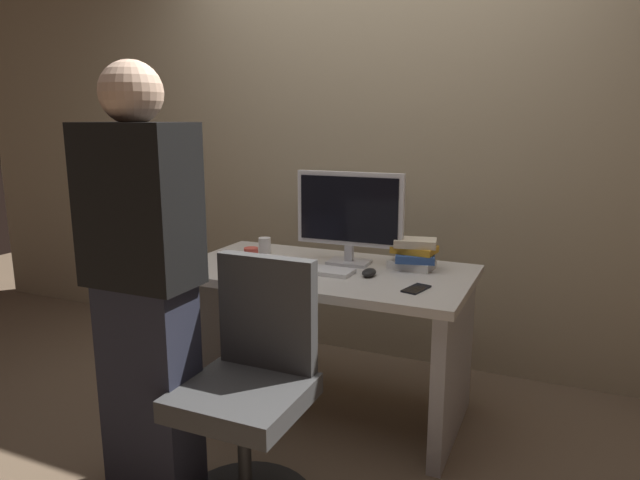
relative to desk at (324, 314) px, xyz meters
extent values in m
plane|color=brown|center=(0.00, 0.00, -0.50)|extent=(9.00, 9.00, 0.00)
cube|color=tan|center=(0.00, 0.82, 1.00)|extent=(6.40, 0.10, 3.00)
cube|color=beige|center=(0.00, 0.00, 0.21)|extent=(1.39, 0.76, 0.04)
cube|color=#B2B2B7|center=(-0.64, 0.00, -0.16)|extent=(0.06, 0.68, 0.69)
cube|color=#B2B2B7|center=(0.64, 0.00, -0.16)|extent=(0.06, 0.68, 0.69)
cylinder|color=black|center=(0.04, -0.82, -0.28)|extent=(0.05, 0.05, 0.39)
cube|color=#3F3F3F|center=(0.04, -0.82, -0.04)|extent=(0.44, 0.44, 0.08)
cube|color=#3F3F3F|center=(0.04, -0.63, 0.22)|extent=(0.40, 0.06, 0.44)
cube|color=#262838|center=(-0.34, -0.86, -0.08)|extent=(0.34, 0.20, 0.85)
cube|color=black|center=(-0.34, -0.86, 0.64)|extent=(0.40, 0.24, 0.58)
sphere|color=beige|center=(-0.34, -0.86, 1.02)|extent=(0.22, 0.22, 0.22)
cube|color=silver|center=(0.08, 0.13, 0.24)|extent=(0.20, 0.15, 0.02)
cube|color=silver|center=(0.08, 0.13, 0.29)|extent=(0.04, 0.03, 0.08)
cube|color=silver|center=(0.08, 0.13, 0.51)|extent=(0.54, 0.05, 0.36)
cube|color=black|center=(0.08, 0.12, 0.51)|extent=(0.50, 0.02, 0.32)
cube|color=white|center=(-0.05, -0.07, 0.24)|extent=(0.43, 0.14, 0.02)
ellipsoid|color=black|center=(0.24, -0.04, 0.25)|extent=(0.06, 0.10, 0.03)
cylinder|color=#D84C3F|center=(-0.36, -0.08, 0.27)|extent=(0.07, 0.07, 0.09)
cylinder|color=silver|center=(-0.42, 0.17, 0.27)|extent=(0.07, 0.07, 0.08)
cube|color=white|center=(0.38, 0.17, 0.25)|extent=(0.22, 0.15, 0.04)
cube|color=#3359A5|center=(0.40, 0.16, 0.29)|extent=(0.21, 0.18, 0.04)
cube|color=gold|center=(0.39, 0.18, 0.32)|extent=(0.21, 0.16, 0.03)
cube|color=beige|center=(0.40, 0.18, 0.36)|extent=(0.22, 0.16, 0.04)
cube|color=black|center=(0.49, -0.16, 0.23)|extent=(0.10, 0.16, 0.01)
camera|label=1|loc=(1.06, -2.43, 0.94)|focal=32.02mm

